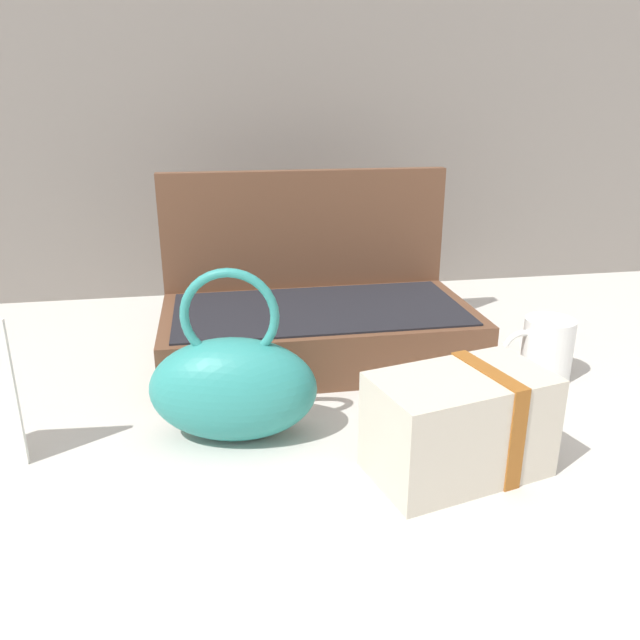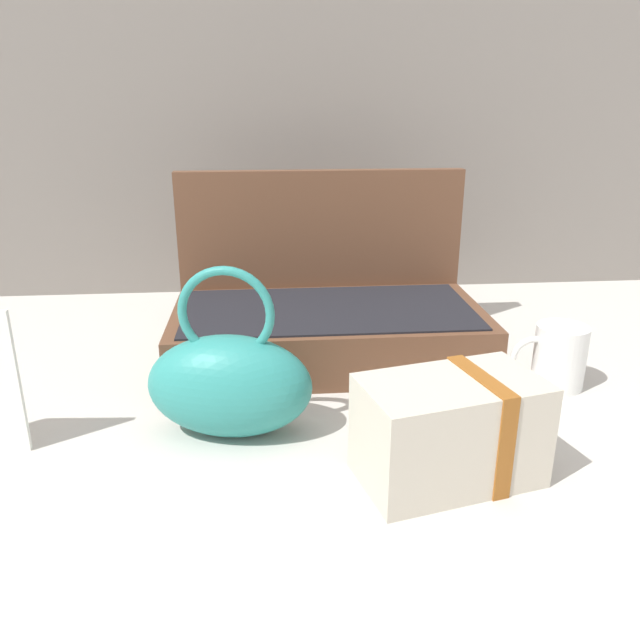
# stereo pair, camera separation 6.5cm
# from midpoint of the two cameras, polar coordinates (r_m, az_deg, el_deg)

# --- Properties ---
(ground_plane) EXTENTS (6.00, 6.00, 0.00)m
(ground_plane) POSITION_cam_midpoint_polar(r_m,az_deg,el_deg) (0.88, -4.30, -7.80)
(ground_plane) COLOR beige
(open_suitcase) EXTENTS (0.49, 0.28, 0.29)m
(open_suitcase) POSITION_cam_midpoint_polar(r_m,az_deg,el_deg) (1.03, -2.24, 0.62)
(open_suitcase) COLOR brown
(open_suitcase) RESTS_ON ground_plane
(teal_pouch_handbag) EXTENTS (0.22, 0.14, 0.22)m
(teal_pouch_handbag) POSITION_cam_midpoint_polar(r_m,az_deg,el_deg) (0.78, -10.32, -5.97)
(teal_pouch_handbag) COLOR teal
(teal_pouch_handbag) RESTS_ON ground_plane
(cream_toiletry_bag) EXTENTS (0.22, 0.15, 0.12)m
(cream_toiletry_bag) POSITION_cam_midpoint_polar(r_m,az_deg,el_deg) (0.72, 10.21, -9.36)
(cream_toiletry_bag) COLOR beige
(cream_toiletry_bag) RESTS_ON ground_plane
(coffee_mug) EXTENTS (0.11, 0.07, 0.09)m
(coffee_mug) POSITION_cam_midpoint_polar(r_m,az_deg,el_deg) (0.99, 18.09, -2.54)
(coffee_mug) COLOR white
(coffee_mug) RESTS_ON ground_plane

